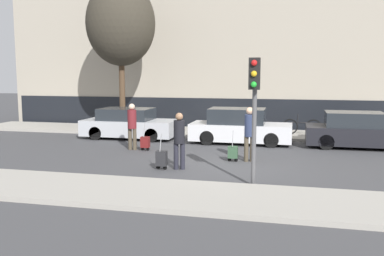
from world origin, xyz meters
TOP-DOWN VIEW (x-y plane):
  - ground_plane at (0.00, 0.00)m, footprint 80.00×80.00m
  - sidewalk_near at (0.00, -3.75)m, footprint 28.00×2.50m
  - sidewalk_far at (0.00, 7.00)m, footprint 28.00×3.00m
  - building_facade at (0.00, 10.62)m, footprint 28.00×2.90m
  - parked_car_0 at (-5.09, 4.73)m, footprint 4.22×1.84m
  - parked_car_1 at (-0.02, 4.49)m, footprint 4.21×1.70m
  - parked_car_2 at (4.63, 4.55)m, footprint 4.00×1.80m
  - pedestrian_left at (-3.88, 2.01)m, footprint 0.35×0.34m
  - trolley_left at (-3.34, 1.95)m, footprint 0.34×0.29m
  - pedestrian_center at (-1.23, -0.83)m, footprint 0.34×0.34m
  - trolley_center at (-1.76, -0.99)m, footprint 0.34×0.29m
  - pedestrian_right at (0.75, 0.86)m, footprint 0.34×0.34m
  - trolley_right at (0.22, 0.72)m, footprint 0.34×0.29m
  - traffic_light at (1.18, -2.37)m, footprint 0.28×0.47m
  - parked_bicycle at (2.55, 6.87)m, footprint 1.77×0.06m
  - bare_tree_near_crossing at (-5.99, 6.15)m, footprint 3.30×3.30m

SIDE VIEW (x-z plane):
  - ground_plane at x=0.00m, z-range 0.00..0.00m
  - sidewalk_near at x=0.00m, z-range 0.00..0.12m
  - sidewalk_far at x=0.00m, z-range 0.00..0.12m
  - trolley_right at x=0.22m, z-range -0.21..0.85m
  - trolley_left at x=-3.34m, z-range -0.21..0.86m
  - trolley_center at x=-1.76m, z-range -0.21..0.91m
  - parked_bicycle at x=2.55m, z-range 0.01..0.97m
  - parked_car_0 at x=-5.09m, z-range -0.04..1.32m
  - parked_car_2 at x=4.63m, z-range -0.05..1.37m
  - parked_car_1 at x=-0.02m, z-range -0.06..1.42m
  - pedestrian_center at x=-1.23m, z-range 0.12..1.88m
  - pedestrian_left at x=-3.88m, z-range 0.13..1.92m
  - pedestrian_right at x=0.75m, z-range 0.13..1.96m
  - traffic_light at x=1.18m, z-range 0.73..4.08m
  - building_facade at x=0.00m, z-range -0.01..9.41m
  - bare_tree_near_crossing at x=-5.99m, z-range 1.68..8.88m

